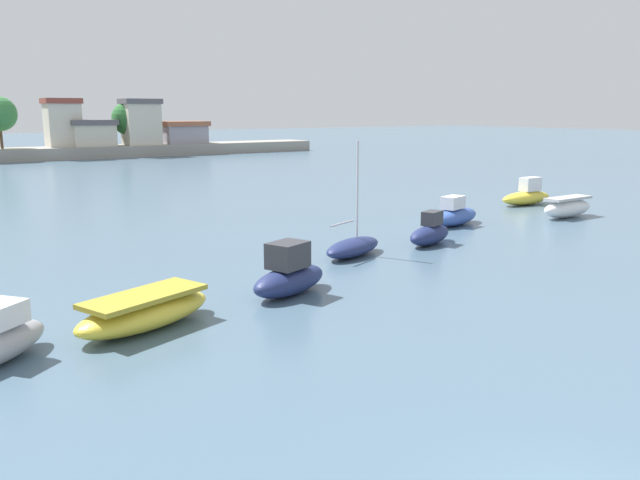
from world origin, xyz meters
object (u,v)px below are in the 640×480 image
object	(u,v)px
moored_boat_3	(289,275)
moored_boat_4	(353,247)
moored_boat_2	(145,312)
moored_boat_5	(430,233)
moored_boat_7	(567,208)
moored_boat_8	(527,196)
moored_boat_6	(455,215)

from	to	relation	value
moored_boat_3	moored_boat_4	xyz separation A→B (m)	(5.46, 3.60, -0.27)
moored_boat_2	moored_boat_3	distance (m)	5.41
moored_boat_3	moored_boat_5	distance (m)	10.65
moored_boat_4	moored_boat_7	bearing A→B (deg)	-17.54
moored_boat_4	moored_boat_8	bearing A→B (deg)	-4.16
moored_boat_2	moored_boat_7	distance (m)	28.34
moored_boat_3	moored_boat_4	distance (m)	6.55
moored_boat_4	moored_boat_7	xyz separation A→B (m)	(16.97, 1.21, 0.18)
moored_boat_3	moored_boat_8	world-z (taller)	moored_boat_3
moored_boat_2	moored_boat_4	xyz separation A→B (m)	(10.83, 4.27, -0.08)
moored_boat_4	moored_boat_3	bearing A→B (deg)	-168.22
moored_boat_2	moored_boat_5	bearing A→B (deg)	-4.67
moored_boat_5	moored_boat_7	xyz separation A→B (m)	(12.40, 1.25, 0.04)
moored_boat_8	moored_boat_5	bearing A→B (deg)	-157.19
moored_boat_6	moored_boat_2	bearing A→B (deg)	-175.61
moored_boat_4	moored_boat_2	bearing A→B (deg)	179.91
moored_boat_6	moored_boat_7	bearing A→B (deg)	-29.34
moored_boat_7	moored_boat_8	distance (m)	5.42
moored_boat_8	moored_boat_2	bearing A→B (deg)	-160.75
moored_boat_6	moored_boat_8	world-z (taller)	moored_boat_8
moored_boat_5	moored_boat_6	size ratio (longest dim) A/B	0.81
moored_boat_3	moored_boat_4	world-z (taller)	moored_boat_4
moored_boat_4	moored_boat_6	world-z (taller)	moored_boat_4
moored_boat_4	moored_boat_6	size ratio (longest dim) A/B	1.18
moored_boat_2	moored_boat_3	bearing A→B (deg)	-12.93
moored_boat_7	moored_boat_8	bearing A→B (deg)	62.07
moored_boat_7	moored_boat_2	bearing A→B (deg)	-170.77
moored_boat_3	moored_boat_7	xyz separation A→B (m)	(22.43, 4.82, -0.09)
moored_boat_4	moored_boat_5	distance (m)	4.58
moored_boat_4	moored_boat_6	bearing A→B (deg)	-3.54
moored_boat_3	moored_boat_6	xyz separation A→B (m)	(14.86, 6.67, -0.10)
moored_boat_2	moored_boat_6	bearing A→B (deg)	-0.11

